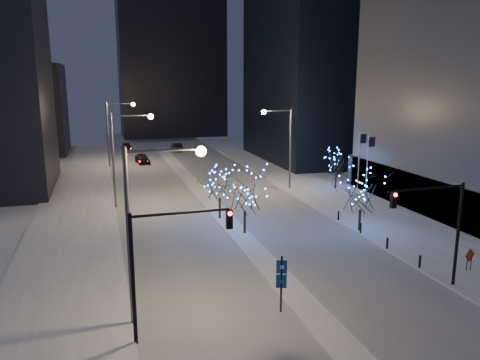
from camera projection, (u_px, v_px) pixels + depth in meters
name	position (u px, v px, depth m)	size (l,w,h in m)	color
ground	(314.00, 316.00, 26.86)	(160.00, 160.00, 0.00)	white
road	(194.00, 186.00, 59.63)	(20.00, 130.00, 0.02)	#B2B8C2
median	(203.00, 194.00, 54.93)	(2.00, 80.00, 0.15)	white
east_sidewalk	(360.00, 206.00, 49.78)	(10.00, 90.00, 0.15)	white
west_sidewalk	(73.00, 231.00, 41.64)	(8.00, 90.00, 0.15)	white
filler_west_far	(12.00, 110.00, 83.41)	(18.00, 16.00, 16.00)	black
horizon_block	(170.00, 46.00, 110.25)	(24.00, 14.00, 42.00)	black
street_lamp_w_near	(148.00, 210.00, 24.85)	(4.40, 0.56, 10.00)	#595E66
street_lamp_w_mid	(123.00, 147.00, 48.26)	(4.40, 0.56, 10.00)	#595E66
street_lamp_w_far	(115.00, 125.00, 71.67)	(4.40, 0.56, 10.00)	#595E66
street_lamp_east	(284.00, 137.00, 56.42)	(3.90, 0.56, 10.00)	#595E66
traffic_signal_west	(163.00, 253.00, 23.48)	(5.26, 0.43, 7.00)	black
traffic_signal_east	(439.00, 219.00, 29.30)	(5.26, 0.43, 7.00)	black
flagpoles	(363.00, 168.00, 45.75)	(1.35, 2.60, 8.00)	silver
bollards	(373.00, 235.00, 38.96)	(0.16, 12.16, 0.90)	black
car_near	(142.00, 159.00, 75.38)	(1.84, 4.56, 1.55)	black
car_mid	(177.00, 147.00, 88.49)	(1.62, 4.65, 1.53)	black
car_far	(127.00, 147.00, 88.79)	(1.88, 4.62, 1.34)	black
holiday_tree_median_near	(245.00, 191.00, 40.20)	(5.04, 5.04, 5.94)	black
holiday_tree_median_far	(219.00, 184.00, 44.59)	(4.31, 4.31, 5.04)	black
holiday_tree_plaza_near	(361.00, 192.00, 40.94)	(5.13, 5.13, 5.55)	black
holiday_tree_plaza_far	(336.00, 161.00, 57.25)	(4.74, 4.74, 5.04)	black
wayfinding_sign	(281.00, 278.00, 26.89)	(0.60, 0.28, 3.46)	black
construction_sign	(470.00, 257.00, 32.67)	(0.99, 0.23, 1.65)	black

